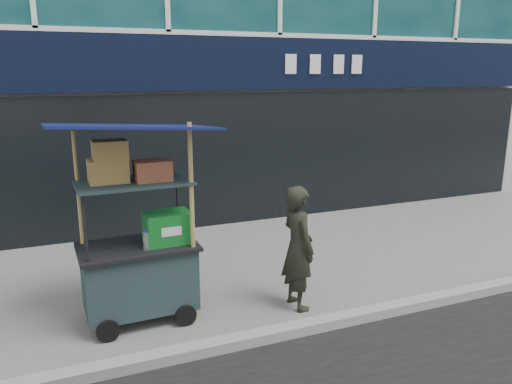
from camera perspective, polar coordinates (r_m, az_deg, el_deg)
name	(u,v)px	position (r m, az deg, el deg)	size (l,w,h in m)	color
ground	(258,332)	(5.68, 0.26, -15.71)	(80.00, 80.00, 0.00)	slate
curb	(265,336)	(5.49, 1.08, -16.11)	(80.00, 0.18, 0.12)	gray
vendor_cart	(139,252)	(5.77, -13.17, -6.70)	(1.75, 1.26, 2.32)	#1C2F2F
vendor_man	(298,247)	(5.95, 4.81, -6.34)	(0.55, 0.36, 1.51)	black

